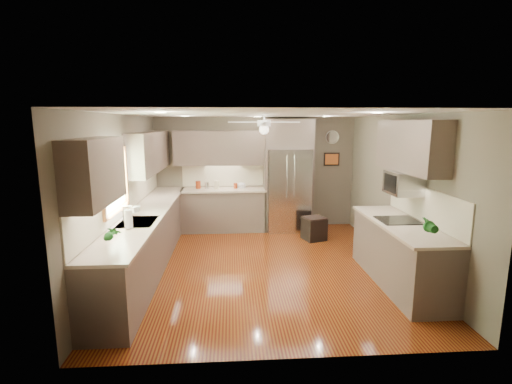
{
  "coord_description": "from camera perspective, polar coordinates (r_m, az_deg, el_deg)",
  "views": [
    {
      "loc": [
        -0.54,
        -5.87,
        2.36
      ],
      "look_at": [
        -0.11,
        0.6,
        1.16
      ],
      "focal_mm": 26.0,
      "sensor_mm": 36.0,
      "label": 1
    }
  ],
  "objects": [
    {
      "name": "ceiling",
      "position": [
        5.89,
        1.51,
        11.88
      ],
      "size": [
        5.0,
        5.0,
        0.0
      ],
      "primitive_type": "plane",
      "rotation": [
        3.14,
        0.0,
        0.0
      ],
      "color": "white",
      "rests_on": "ground"
    },
    {
      "name": "potted_plant_left",
      "position": [
        4.62,
        -21.37,
        -6.05
      ],
      "size": [
        0.18,
        0.12,
        0.32
      ],
      "primitive_type": "imported",
      "rotation": [
        0.0,
        0.0,
        -0.05
      ],
      "color": "#164F17",
      "rests_on": "left_run"
    },
    {
      "name": "soap_bottle",
      "position": [
        6.11,
        -18.13,
        -2.5
      ],
      "size": [
        0.12,
        0.12,
        0.2
      ],
      "primitive_type": "imported",
      "rotation": [
        0.0,
        0.0,
        -0.43
      ],
      "color": "white",
      "rests_on": "left_run"
    },
    {
      "name": "refrigerator",
      "position": [
        8.21,
        4.95,
        2.28
      ],
      "size": [
        1.06,
        0.75,
        2.45
      ],
      "color": "silver",
      "rests_on": "ground"
    },
    {
      "name": "wall_right",
      "position": [
        6.59,
        21.32,
        0.1
      ],
      "size": [
        0.0,
        5.0,
        5.0
      ],
      "primitive_type": "plane",
      "rotation": [
        1.57,
        0.0,
        -1.57
      ],
      "color": "#61594A",
      "rests_on": "ground"
    },
    {
      "name": "canister_c",
      "position": [
        8.18,
        -6.07,
        1.11
      ],
      "size": [
        0.12,
        0.12,
        0.19
      ],
      "primitive_type": "cylinder",
      "rotation": [
        0.0,
        0.0,
        0.01
      ],
      "color": "beige",
      "rests_on": "back_run"
    },
    {
      "name": "right_run",
      "position": [
        5.94,
        21.26,
        -8.62
      ],
      "size": [
        0.7,
        2.2,
        1.45
      ],
      "color": "brown",
      "rests_on": "ground"
    },
    {
      "name": "left_run",
      "position": [
        6.46,
        -16.37,
        -6.8
      ],
      "size": [
        0.65,
        4.7,
        1.45
      ],
      "color": "brown",
      "rests_on": "ground"
    },
    {
      "name": "canister_a",
      "position": [
        8.27,
        -8.89,
        1.07
      ],
      "size": [
        0.12,
        0.12,
        0.18
      ],
      "primitive_type": "cylinder",
      "rotation": [
        0.0,
        0.0,
        0.14
      ],
      "color": "maroon",
      "rests_on": "back_run"
    },
    {
      "name": "canister_b",
      "position": [
        8.24,
        -7.54,
        1.0
      ],
      "size": [
        0.12,
        0.12,
        0.15
      ],
      "primitive_type": "cylinder",
      "rotation": [
        0.0,
        0.0,
        -0.28
      ],
      "color": "silver",
      "rests_on": "back_run"
    },
    {
      "name": "wall_left",
      "position": [
        6.21,
        -19.69,
        -0.4
      ],
      "size": [
        0.0,
        5.0,
        5.0
      ],
      "primitive_type": "plane",
      "rotation": [
        1.57,
        0.0,
        1.57
      ],
      "color": "#61594A",
      "rests_on": "ground"
    },
    {
      "name": "sink",
      "position": [
        5.73,
        -17.75,
        -4.68
      ],
      "size": [
        0.5,
        0.7,
        0.32
      ],
      "color": "silver",
      "rests_on": "left_run"
    },
    {
      "name": "ceiling_fan",
      "position": [
        6.19,
        1.25,
        10.26
      ],
      "size": [
        1.18,
        1.18,
        0.32
      ],
      "color": "white",
      "rests_on": "ceiling"
    },
    {
      "name": "uppers",
      "position": [
        6.6,
        -5.55,
        6.23
      ],
      "size": [
        4.5,
        4.7,
        0.95
      ],
      "color": "brown",
      "rests_on": "wall_left"
    },
    {
      "name": "back_run",
      "position": [
        8.29,
        -4.97,
        -2.59
      ],
      "size": [
        1.85,
        0.65,
        1.45
      ],
      "color": "brown",
      "rests_on": "ground"
    },
    {
      "name": "paper_towel",
      "position": [
        5.34,
        -19.03,
        -3.93
      ],
      "size": [
        0.11,
        0.11,
        0.27
      ],
      "color": "white",
      "rests_on": "left_run"
    },
    {
      "name": "wall_clock",
      "position": [
        8.67,
        11.67,
        8.27
      ],
      "size": [
        0.3,
        0.03,
        0.3
      ],
      "color": "white",
      "rests_on": "wall_back"
    },
    {
      "name": "stool",
      "position": [
        7.73,
        8.91,
        -5.54
      ],
      "size": [
        0.51,
        0.51,
        0.48
      ],
      "color": "black",
      "rests_on": "ground"
    },
    {
      "name": "microwave",
      "position": [
        5.97,
        21.73,
        1.29
      ],
      "size": [
        0.43,
        0.55,
        0.34
      ],
      "color": "silver",
      "rests_on": "wall_right"
    },
    {
      "name": "bowl",
      "position": [
        8.22,
        -2.26,
        0.75
      ],
      "size": [
        0.2,
        0.2,
        0.05
      ],
      "primitive_type": "imported",
      "rotation": [
        0.0,
        0.0,
        0.01
      ],
      "color": "beige",
      "rests_on": "back_run"
    },
    {
      "name": "canister_d",
      "position": [
        8.2,
        -3.19,
        0.96
      ],
      "size": [
        0.1,
        0.1,
        0.12
      ],
      "primitive_type": "cylinder",
      "rotation": [
        0.0,
        0.0,
        -0.19
      ],
      "color": "maroon",
      "rests_on": "back_run"
    },
    {
      "name": "potted_plant_right",
      "position": [
        5.09,
        25.12,
        -4.72
      ],
      "size": [
        0.19,
        0.15,
        0.34
      ],
      "primitive_type": "imported",
      "rotation": [
        0.0,
        0.0,
        -0.01
      ],
      "color": "#164F17",
      "rests_on": "right_run"
    },
    {
      "name": "floor",
      "position": [
        6.35,
        1.4,
        -11.3
      ],
      "size": [
        5.0,
        5.0,
        0.0
      ],
      "primitive_type": "plane",
      "color": "#471109",
      "rests_on": "ground"
    },
    {
      "name": "recessed_lights",
      "position": [
        6.29,
        0.8,
        11.74
      ],
      "size": [
        2.84,
        3.14,
        0.01
      ],
      "color": "white",
      "rests_on": "ceiling"
    },
    {
      "name": "wall_back",
      "position": [
        8.46,
        -0.09,
        2.99
      ],
      "size": [
        4.5,
        0.0,
        4.5
      ],
      "primitive_type": "plane",
      "rotation": [
        1.57,
        0.0,
        0.0
      ],
      "color": "#61594A",
      "rests_on": "ground"
    },
    {
      "name": "framed_print",
      "position": [
        8.69,
        11.55,
        4.97
      ],
      "size": [
        0.36,
        0.03,
        0.3
      ],
      "color": "black",
      "rests_on": "wall_back"
    },
    {
      "name": "window",
      "position": [
        5.68,
        -20.94,
        1.62
      ],
      "size": [
        0.05,
        1.12,
        0.92
      ],
      "color": "#BFF2B2",
      "rests_on": "wall_left"
    },
    {
      "name": "wall_front",
      "position": [
        3.59,
        5.13,
        -7.56
      ],
      "size": [
        4.5,
        0.0,
        4.5
      ],
      "primitive_type": "plane",
      "rotation": [
        -1.57,
        0.0,
        0.0
      ],
      "color": "#61594A",
      "rests_on": "ground"
    }
  ]
}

